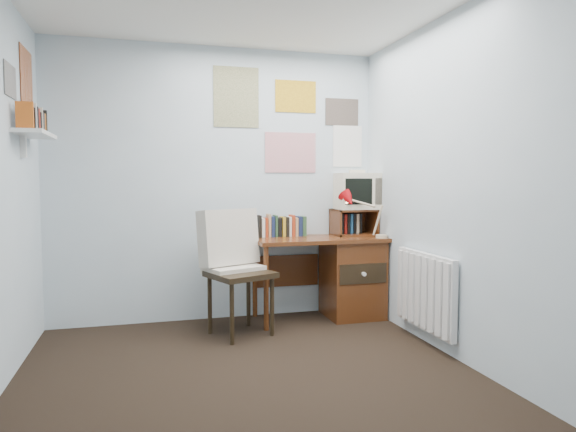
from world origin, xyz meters
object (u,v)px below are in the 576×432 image
object	(u,v)px
desk_lamp	(382,217)
tv_riser	(354,222)
crt_tv	(357,189)
desk_chair	(240,274)
desk	(346,274)
radiator	(425,291)
wall_shelf	(35,134)

from	to	relation	value
desk_lamp	tv_riser	xyz separation A→B (m)	(-0.15, 0.30, -0.07)
tv_riser	crt_tv	distance (m)	0.32
crt_tv	tv_riser	bearing A→B (deg)	-148.65
desk_chair	desk_lamp	xyz separation A→B (m)	(1.33, 0.11, 0.45)
desk	tv_riser	world-z (taller)	tv_riser
crt_tv	radiator	distance (m)	1.32
tv_riser	wall_shelf	xyz separation A→B (m)	(-2.69, -0.49, 0.74)
wall_shelf	radiator	bearing A→B (deg)	-10.89
tv_riser	radiator	bearing A→B (deg)	-80.72
desk	wall_shelf	distance (m)	2.87
desk_chair	radiator	xyz separation A→B (m)	(1.35, -0.62, -0.09)
desk_chair	tv_riser	bearing A→B (deg)	-2.08
crt_tv	wall_shelf	bearing A→B (deg)	-165.99
crt_tv	wall_shelf	xyz separation A→B (m)	(-2.73, -0.51, 0.42)
radiator	desk_chair	bearing A→B (deg)	155.21
desk_chair	desk_lamp	world-z (taller)	desk_lamp
desk	crt_tv	distance (m)	0.82
desk	radiator	distance (m)	0.97
tv_riser	crt_tv	size ratio (longest dim) A/B	1.00
desk_chair	wall_shelf	size ratio (longest dim) A/B	1.64
wall_shelf	desk_lamp	bearing A→B (deg)	3.76
tv_riser	crt_tv	bearing A→B (deg)	27.93
desk	radiator	xyz separation A→B (m)	(0.29, -0.93, 0.01)
desk_lamp	wall_shelf	size ratio (longest dim) A/B	0.62
desk_lamp	radiator	size ratio (longest dim) A/B	0.48
desk	tv_riser	xyz separation A→B (m)	(0.12, 0.11, 0.48)
desk	crt_tv	world-z (taller)	crt_tv
desk_chair	radiator	bearing A→B (deg)	-46.20
desk_chair	tv_riser	xyz separation A→B (m)	(1.18, 0.42, 0.38)
desk_chair	tv_riser	distance (m)	1.31
desk_chair	tv_riser	size ratio (longest dim) A/B	2.54
desk_lamp	radiator	bearing A→B (deg)	-81.13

